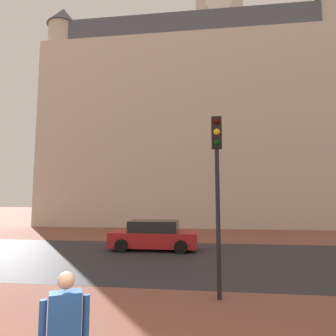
{
  "coord_description": "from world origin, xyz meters",
  "views": [
    {
      "loc": [
        1.5,
        -2.77,
        2.69
      ],
      "look_at": [
        -0.08,
        10.25,
        4.07
      ],
      "focal_mm": 29.96,
      "sensor_mm": 36.0,
      "label": 1
    }
  ],
  "objects": [
    {
      "name": "person_skater",
      "position": [
        -0.27,
        0.8,
        0.96
      ],
      "size": [
        0.55,
        0.41,
        1.73
      ],
      "color": "#333338",
      "rests_on": "ground_plane"
    },
    {
      "name": "traffic_light_pole",
      "position": [
        1.92,
        5.07,
        3.44
      ],
      "size": [
        0.28,
        0.34,
        4.95
      ],
      "color": "black",
      "rests_on": "ground_plane"
    },
    {
      "name": "car_red",
      "position": [
        -1.01,
        11.86,
        0.71
      ],
      "size": [
        4.44,
        2.0,
        1.49
      ],
      "color": "red",
      "rests_on": "ground_plane"
    },
    {
      "name": "landmark_building",
      "position": [
        0.66,
        29.07,
        10.65
      ],
      "size": [
        29.55,
        14.91,
        32.44
      ],
      "color": "beige",
      "rests_on": "ground_plane"
    },
    {
      "name": "street_asphalt_strip",
      "position": [
        0.0,
        9.98,
        0.0
      ],
      "size": [
        120.0,
        8.55,
        0.0
      ],
      "primitive_type": "cube",
      "color": "#2D2D33",
      "rests_on": "ground_plane"
    },
    {
      "name": "ground_plane",
      "position": [
        0.0,
        10.0,
        0.0
      ],
      "size": [
        120.0,
        120.0,
        0.0
      ],
      "primitive_type": "plane",
      "color": "brown"
    }
  ]
}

